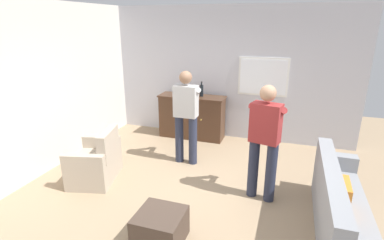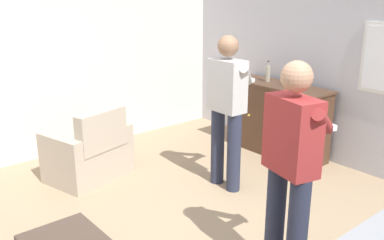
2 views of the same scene
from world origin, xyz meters
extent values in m
plane|color=#9E8466|center=(0.00, 0.00, 0.00)|extent=(10.40, 10.40, 0.00)
cube|color=silver|center=(0.00, 2.66, 1.40)|extent=(5.20, 0.12, 2.80)
cube|color=silver|center=(-2.66, 0.00, 1.40)|extent=(0.12, 5.20, 2.80)
cube|color=#B2A38E|center=(-1.66, 0.01, 0.20)|extent=(0.78, 0.78, 0.40)
cube|color=#B2A38E|center=(-1.41, 0.07, 0.62)|extent=(0.29, 0.65, 0.45)
cube|color=#B2A38E|center=(-1.57, -0.36, 0.30)|extent=(0.65, 0.27, 0.60)
cube|color=#B2A38E|center=(-1.75, 0.38, 0.30)|extent=(0.65, 0.27, 0.60)
cube|color=#472D1E|center=(-0.76, 2.30, 0.46)|extent=(1.40, 0.44, 0.91)
cube|color=#472D1E|center=(-0.76, 2.30, 0.93)|extent=(1.44, 0.48, 0.03)
sphere|color=#B79338|center=(-1.04, 2.06, 0.50)|extent=(0.04, 0.04, 0.04)
sphere|color=#B79338|center=(-0.48, 2.06, 0.50)|extent=(0.04, 0.04, 0.04)
cylinder|color=gray|center=(-0.97, 2.33, 1.04)|extent=(0.07, 0.07, 0.20)
cylinder|color=gray|center=(-0.97, 2.33, 1.17)|extent=(0.02, 0.02, 0.06)
cylinder|color=#262626|center=(-0.97, 2.33, 1.21)|extent=(0.03, 0.03, 0.02)
cylinder|color=black|center=(-0.56, 2.33, 1.07)|extent=(0.07, 0.07, 0.25)
cylinder|color=black|center=(-0.56, 2.33, 1.22)|extent=(0.03, 0.03, 0.05)
cylinder|color=#262626|center=(-0.56, 2.33, 1.25)|extent=(0.04, 0.04, 0.02)
cylinder|color=#282D42|center=(-0.59, 1.07, 0.44)|extent=(0.15, 0.15, 0.88)
cylinder|color=#282D42|center=(-0.33, 1.06, 0.44)|extent=(0.15, 0.15, 0.88)
cube|color=#B7B7B7|center=(-0.46, 1.07, 1.16)|extent=(0.40, 0.23, 0.55)
sphere|color=#8C664C|center=(-0.46, 1.07, 1.57)|extent=(0.22, 0.22, 0.22)
cylinder|color=#B7B7B7|center=(-0.57, 1.23, 1.27)|extent=(0.33, 0.40, 0.29)
cylinder|color=#B7B7B7|center=(-0.34, 1.22, 1.27)|extent=(0.32, 0.41, 0.29)
cube|color=white|center=(-0.45, 1.39, 1.18)|extent=(0.15, 0.04, 0.04)
cylinder|color=#282D42|center=(0.83, 0.34, 0.44)|extent=(0.15, 0.15, 0.88)
cylinder|color=#282D42|center=(1.09, 0.28, 0.44)|extent=(0.15, 0.15, 0.88)
cube|color=#9E2D2D|center=(0.96, 0.31, 1.16)|extent=(0.44, 0.31, 0.55)
sphere|color=tan|center=(0.96, 0.31, 1.57)|extent=(0.22, 0.22, 0.22)
cylinder|color=#9E2D2D|center=(0.89, 0.50, 1.27)|extent=(0.39, 0.35, 0.29)
cylinder|color=#9E2D2D|center=(1.11, 0.44, 1.27)|extent=(0.25, 0.44, 0.29)
cube|color=white|center=(1.04, 0.62, 1.18)|extent=(0.16, 0.07, 0.04)
camera|label=1|loc=(1.23, -3.64, 2.47)|focal=28.00mm
camera|label=2|loc=(2.67, -2.03, 2.14)|focal=40.00mm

